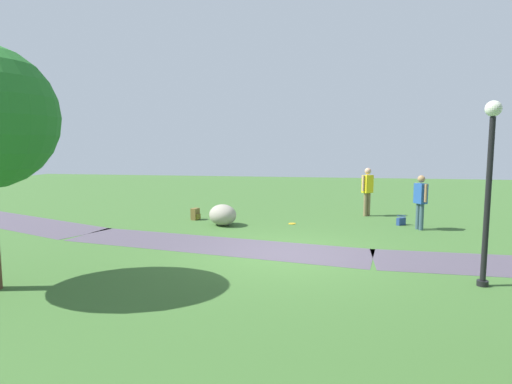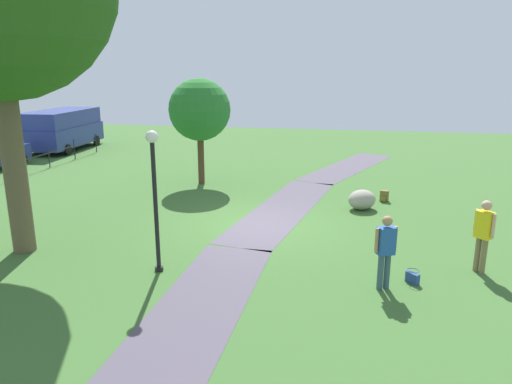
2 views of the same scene
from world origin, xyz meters
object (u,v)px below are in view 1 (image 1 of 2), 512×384
(backpack_by_boulder, at_px, (195,214))
(lawn_boulder, at_px, (223,215))
(frisbee_on_grass, at_px, (292,224))
(woman_with_handbag, at_px, (420,198))
(lamp_post, at_px, (489,173))
(handbag_on_grass, at_px, (401,221))
(man_near_boulder, at_px, (367,188))

(backpack_by_boulder, bearing_deg, lawn_boulder, 145.43)
(backpack_by_boulder, xyz_separation_m, frisbee_on_grass, (-3.36, 0.20, -0.18))
(woman_with_handbag, bearing_deg, lamp_post, 90.55)
(lamp_post, distance_m, frisbee_on_grass, 7.01)
(lamp_post, height_order, frisbee_on_grass, lamp_post)
(woman_with_handbag, height_order, handbag_on_grass, woman_with_handbag)
(lawn_boulder, relative_size, woman_with_handbag, 0.77)
(lawn_boulder, xyz_separation_m, woman_with_handbag, (-6.08, -0.36, 0.62))
(lamp_post, relative_size, backpack_by_boulder, 8.34)
(lawn_boulder, bearing_deg, man_near_boulder, -150.83)
(lawn_boulder, bearing_deg, frisbee_on_grass, -164.20)
(lawn_boulder, height_order, woman_with_handbag, woman_with_handbag)
(handbag_on_grass, bearing_deg, woman_with_handbag, 122.31)
(man_near_boulder, distance_m, frisbee_on_grass, 3.40)
(lamp_post, xyz_separation_m, lawn_boulder, (6.13, -4.80, -1.73))
(lawn_boulder, distance_m, man_near_boulder, 5.45)
(lawn_boulder, height_order, man_near_boulder, man_near_boulder)
(woman_with_handbag, xyz_separation_m, backpack_by_boulder, (7.26, -0.46, -0.77))
(lamp_post, bearing_deg, woman_with_handbag, -89.45)
(man_near_boulder, xyz_separation_m, frisbee_on_grass, (2.54, 2.02, -1.01))
(lawn_boulder, distance_m, frisbee_on_grass, 2.29)
(handbag_on_grass, relative_size, frisbee_on_grass, 1.70)
(backpack_by_boulder, distance_m, frisbee_on_grass, 3.37)
(lamp_post, xyz_separation_m, handbag_on_grass, (0.47, -5.82, -1.93))
(handbag_on_grass, distance_m, backpack_by_boulder, 6.84)
(lamp_post, relative_size, woman_with_handbag, 2.01)
(lamp_post, height_order, lawn_boulder, lamp_post)
(lawn_boulder, distance_m, backpack_by_boulder, 1.44)
(lamp_post, relative_size, man_near_boulder, 1.91)
(handbag_on_grass, distance_m, frisbee_on_grass, 3.50)
(handbag_on_grass, height_order, frisbee_on_grass, handbag_on_grass)
(lawn_boulder, xyz_separation_m, frisbee_on_grass, (-2.18, -0.62, -0.33))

